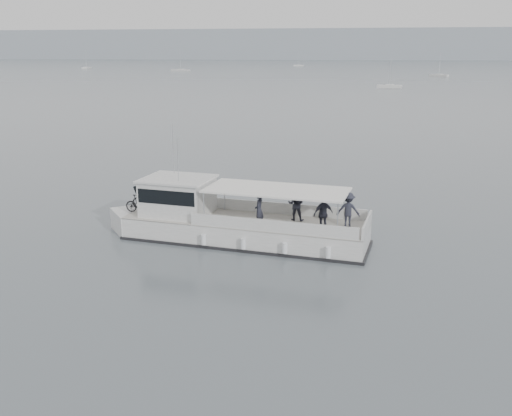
# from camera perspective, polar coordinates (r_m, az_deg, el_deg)

# --- Properties ---
(ground) EXTENTS (1400.00, 1400.00, 0.00)m
(ground) POSITION_cam_1_polar(r_m,az_deg,el_deg) (28.30, -11.01, -2.14)
(ground) COLOR #525C60
(ground) RESTS_ON ground
(headland) EXTENTS (1400.00, 90.00, 28.00)m
(headland) POSITION_cam_1_polar(r_m,az_deg,el_deg) (585.23, 9.45, 15.81)
(headland) COLOR #939EA8
(headland) RESTS_ON ground
(tour_boat) EXTENTS (12.68, 4.50, 5.27)m
(tour_boat) POSITION_cam_1_polar(r_m,az_deg,el_deg) (26.23, -3.36, -1.30)
(tour_boat) COLOR white
(tour_boat) RESTS_ON ground
(moored_fleet) EXTENTS (470.57, 329.18, 9.77)m
(moored_fleet) POSITION_cam_1_polar(r_m,az_deg,el_deg) (233.75, 4.05, 13.45)
(moored_fleet) COLOR white
(moored_fleet) RESTS_ON ground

